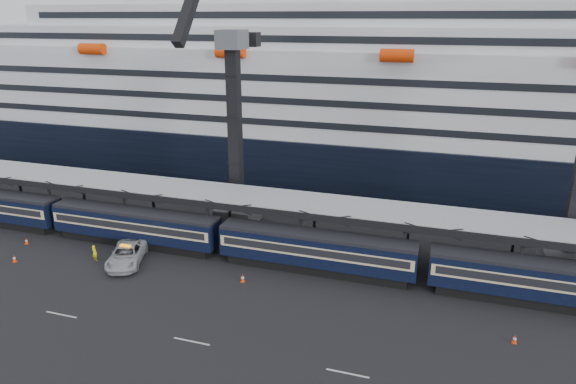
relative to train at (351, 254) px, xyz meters
name	(u,v)px	position (x,y,z in m)	size (l,w,h in m)	color
ground	(385,345)	(4.65, -10.00, -2.20)	(260.00, 260.00, 0.00)	black
train	(351,254)	(0.00, 0.00, 0.00)	(133.05, 3.00, 4.05)	black
canopy	(408,215)	(4.65, 4.00, 3.05)	(130.00, 6.25, 5.53)	#A2A5AA
cruise_ship	(425,94)	(3.57, 35.99, 10.14)	(214.09, 28.84, 34.00)	black
crane_dark_near	(233,124)	(-15.35, 8.59, 9.73)	(4.50, 17.75, 35.08)	#53575C
pickup_truck	(126,255)	(-21.67, -4.27, -1.29)	(3.02, 6.55, 1.82)	#A3A6AA
worker	(95,253)	(-25.08, -4.74, -1.37)	(0.60, 0.40, 1.66)	#FFF40D
traffic_cone_a	(26,241)	(-34.73, -3.69, -1.86)	(0.34, 0.34, 0.68)	#FD3D08
traffic_cone_b	(14,258)	(-32.58, -7.51, -1.83)	(0.38, 0.38, 0.75)	#FD3D08
traffic_cone_c	(243,278)	(-9.23, -4.26, -1.81)	(0.40, 0.40, 0.80)	#FD3D08
traffic_cone_d	(515,339)	(13.91, -6.69, -1.85)	(0.35, 0.35, 0.70)	#FD3D08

